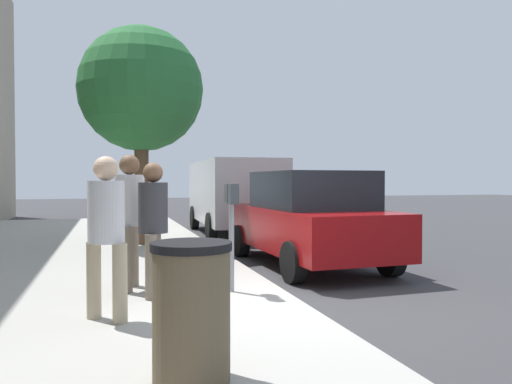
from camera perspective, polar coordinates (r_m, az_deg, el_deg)
name	(u,v)px	position (r m, az deg, el deg)	size (l,w,h in m)	color
ground_plane	(291,306)	(6.43, 4.13, -13.09)	(80.00, 80.00, 0.00)	#38383A
sidewalk_slab	(36,319)	(6.07, -24.23, -13.36)	(28.00, 6.00, 0.15)	#A8A59E
parking_meter	(232,214)	(6.39, -2.87, -2.57)	(0.36, 0.12, 1.41)	gray
pedestrian_at_meter	(153,219)	(6.27, -11.88, -3.06)	(0.51, 0.37, 1.68)	#726656
pedestrian_bystander	(106,225)	(5.30, -17.02, -3.68)	(0.41, 0.41, 1.70)	tan
parking_officer	(130,210)	(6.72, -14.48, -2.01)	(0.53, 0.39, 1.80)	#726656
parked_sedan_near	(308,218)	(9.24, 6.08, -3.05)	(4.46, 2.08, 1.77)	maroon
parked_van_far	(233,192)	(14.74, -2.67, -0.01)	(5.27, 2.27, 2.18)	silver
street_tree	(141,90)	(11.67, -13.22, 11.43)	(2.82, 2.82, 4.94)	brown
trash_bin	(191,312)	(3.66, -7.52, -13.62)	(0.59, 0.59, 1.01)	brown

